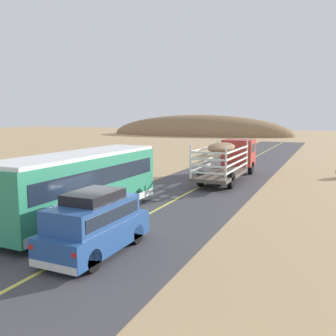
# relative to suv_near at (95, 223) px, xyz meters

# --- Properties ---
(ground_plane) EXTENTS (240.00, 240.00, 0.00)m
(ground_plane) POSITION_rel_suv_near_xyz_m (-0.67, 1.22, -1.15)
(ground_plane) COLOR tan
(road_surface) EXTENTS (8.00, 120.00, 0.02)m
(road_surface) POSITION_rel_suv_near_xyz_m (-0.67, 1.22, -1.14)
(road_surface) COLOR #423F44
(road_surface) RESTS_ON ground
(road_centre_line) EXTENTS (0.16, 117.60, 0.00)m
(road_centre_line) POSITION_rel_suv_near_xyz_m (-0.67, 1.22, -1.13)
(road_centre_line) COLOR #D8CC4C
(road_centre_line) RESTS_ON road_surface
(suv_near) EXTENTS (1.90, 4.62, 2.29)m
(suv_near) POSITION_rel_suv_near_xyz_m (0.00, 0.00, 0.00)
(suv_near) COLOR #264C8C
(suv_near) RESTS_ON road_surface
(livestock_truck) EXTENTS (2.53, 9.70, 3.02)m
(livestock_truck) POSITION_rel_suv_near_xyz_m (0.39, 18.10, 0.64)
(livestock_truck) COLOR #B2332D
(livestock_truck) RESTS_ON road_surface
(bus) EXTENTS (2.54, 10.00, 3.21)m
(bus) POSITION_rel_suv_near_xyz_m (-3.10, 3.35, 0.60)
(bus) COLOR #2D8C66
(bus) RESTS_ON road_surface
(car_far) EXTENTS (1.90, 4.62, 1.93)m
(car_far) POSITION_rel_suv_near_xyz_m (-3.23, 35.24, -0.06)
(car_far) COLOR silver
(car_far) RESTS_ON road_surface
(distant_hill) EXTENTS (48.57, 18.32, 10.47)m
(distant_hill) POSITION_rel_suv_near_xyz_m (-24.15, 78.73, -1.15)
(distant_hill) COLOR olive
(distant_hill) RESTS_ON ground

